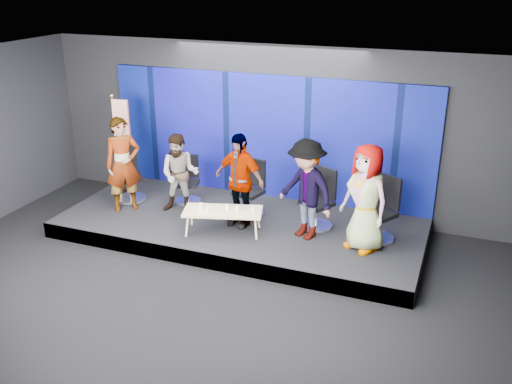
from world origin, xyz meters
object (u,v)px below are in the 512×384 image
panelist_b (180,174)px  chair_d (318,208)px  coffee_table (223,212)px  mug_a (201,206)px  panelist_a (123,165)px  flag_stand (120,142)px  panelist_d (306,189)px  chair_a (129,182)px  panelist_c (239,180)px  chair_b (188,187)px  mug_d (237,208)px  mug_e (253,209)px  mug_b (207,210)px  panelist_e (366,198)px  chair_e (380,219)px  mug_c (227,207)px

panelist_b → chair_d: 2.82m
coffee_table → mug_a: size_ratio=14.46×
panelist_a → flag_stand: (-0.53, 0.72, 0.21)m
panelist_d → flag_stand: (-4.29, 0.64, 0.24)m
chair_d → coffee_table: size_ratio=0.74×
chair_a → panelist_c: bearing=-50.6°
coffee_table → flag_stand: (-2.82, 1.01, 0.75)m
panelist_a → chair_b: bearing=-5.3°
panelist_c → chair_d: bearing=29.3°
chair_a → coffee_table: (2.50, -0.76, 0.02)m
panelist_b → panelist_c: panelist_c is taller
mug_d → mug_e: mug_d is taller
mug_b → mug_e: 0.84m
panelist_d → panelist_e: bearing=22.4°
chair_e → flag_stand: (-5.57, 0.25, 0.78)m
chair_e → panelist_b: bearing=-146.2°
panelist_a → panelist_c: size_ratio=1.05×
coffee_table → flag_stand: size_ratio=0.71×
chair_d → mug_e: chair_d is taller
chair_e → panelist_e: (-0.20, -0.47, 0.57)m
panelist_c → mug_c: size_ratio=19.62×
mug_a → flag_stand: bearing=155.4°
chair_b → coffee_table: 1.69m
panelist_a → flag_stand: bearing=82.4°
panelist_b → chair_d: (2.78, 0.27, -0.43)m
coffee_table → mug_e: (0.53, 0.17, 0.08)m
chair_b → coffee_table: bearing=-55.1°
chair_b → chair_e: chair_e is taller
panelist_e → chair_d: bearing=-179.4°
chair_b → panelist_c: (1.44, -0.65, 0.58)m
mug_b → mug_c: mug_b is taller
chair_a → panelist_e: panelist_e is taller
panelist_c → mug_b: panelist_c is taller
mug_d → panelist_d: bearing=14.1°
mug_c → mug_e: size_ratio=1.04×
panelist_a → chair_b: (1.00, 0.80, -0.63)m
panelist_d → flag_stand: bearing=-161.6°
coffee_table → mug_e: size_ratio=17.53×
chair_b → panelist_d: panelist_d is taller
panelist_c → mug_b: (-0.38, -0.62, -0.41)m
panelist_b → mug_e: (1.72, -0.43, -0.31)m
panelist_a → panelist_d: (3.76, 0.08, -0.03)m
panelist_e → mug_b: bearing=-139.0°
chair_b → flag_stand: (-1.53, -0.08, 0.84)m
mug_d → chair_b: bearing=146.6°
coffee_table → mug_e: 0.56m
panelist_b → mug_d: bearing=-34.9°
panelist_b → mug_b: bearing=-53.7°
panelist_a → mug_b: bearing=-56.7°
chair_a → panelist_e: size_ratio=0.62×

